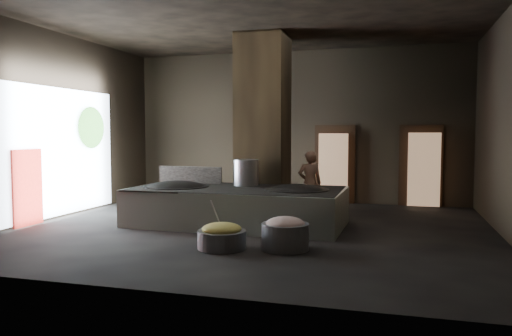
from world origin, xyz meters
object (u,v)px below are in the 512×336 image
(cook, at_px, (310,183))
(wok_left, at_px, (176,190))
(hearth_platform, at_px, (237,207))
(wok_right, at_px, (296,193))
(stock_pot, at_px, (246,173))
(veg_basin, at_px, (222,239))
(meat_basin, at_px, (285,236))

(cook, bearing_deg, wok_left, 14.51)
(hearth_platform, distance_m, cook, 2.20)
(hearth_platform, xyz_separation_m, wok_right, (1.35, 0.05, 0.34))
(stock_pot, distance_m, cook, 1.76)
(hearth_platform, distance_m, veg_basin, 2.32)
(stock_pot, bearing_deg, meat_basin, -59.55)
(veg_basin, height_order, meat_basin, meat_basin)
(wok_right, bearing_deg, veg_basin, -111.09)
(wok_left, xyz_separation_m, stock_pot, (1.50, 0.60, 0.38))
(veg_basin, bearing_deg, meat_basin, 11.97)
(cook, xyz_separation_m, veg_basin, (-0.90, -3.94, -0.65))
(stock_pot, bearing_deg, veg_basin, -81.72)
(stock_pot, bearing_deg, wok_left, -158.20)
(cook, bearing_deg, meat_basin, 76.01)
(hearth_platform, xyz_separation_m, cook, (1.36, 1.68, 0.40))
(wok_right, bearing_deg, stock_pot, 158.96)
(meat_basin, bearing_deg, veg_basin, -168.03)
(stock_pot, xyz_separation_m, veg_basin, (0.41, -2.81, -0.97))
(meat_basin, bearing_deg, wok_left, 146.76)
(hearth_platform, relative_size, wok_right, 3.41)
(cook, bearing_deg, wok_right, 72.50)
(hearth_platform, bearing_deg, stock_pot, 86.10)
(hearth_platform, relative_size, wok_left, 3.17)
(hearth_platform, height_order, wok_right, wok_right)
(stock_pot, relative_size, veg_basin, 0.71)
(hearth_platform, height_order, meat_basin, hearth_platform)
(veg_basin, bearing_deg, cook, 77.13)
(wok_right, distance_m, stock_pot, 1.44)
(wok_right, bearing_deg, cook, 89.65)
(hearth_platform, bearing_deg, cook, 52.34)
(wok_left, distance_m, cook, 3.30)
(hearth_platform, xyz_separation_m, stock_pot, (0.05, 0.55, 0.72))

